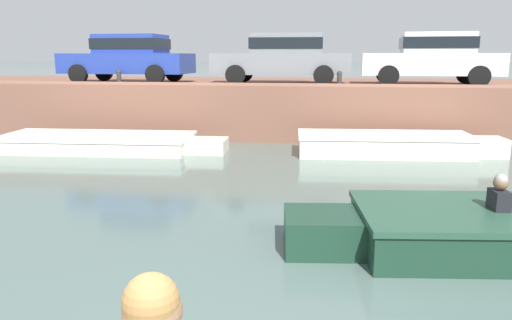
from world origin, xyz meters
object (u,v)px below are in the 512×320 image
Objects in this scene: car_leftmost_blue at (129,56)px; car_left_inner_grey at (283,56)px; mooring_bollard_west at (119,76)px; boat_moored_central_cream at (392,144)px; boat_moored_west_cream at (106,143)px; mooring_bollard_mid at (339,78)px; car_centre_white at (432,57)px.

car_leftmost_blue is 0.98× the size of car_left_inner_grey.
boat_moored_central_cream is at bearing -10.83° from mooring_bollard_west.
car_left_inner_grey is 5.15m from mooring_bollard_west.
car_left_inner_grey is at bearing 34.30° from boat_moored_west_cream.
car_centre_white is at bearing 21.01° from mooring_bollard_mid.
boat_moored_central_cream is at bearing -17.61° from car_leftmost_blue.
car_left_inner_grey is (4.58, 3.12, 2.32)m from boat_moored_west_cream.
boat_moored_central_cream is at bearing 3.74° from boat_moored_west_cream.
car_leftmost_blue is at bearing 94.50° from mooring_bollard_west.
boat_moored_west_cream is 7.74m from boat_moored_central_cream.
mooring_bollard_west is (-5.01, -1.06, -0.61)m from car_left_inner_grey.
car_leftmost_blue is at bearing 162.39° from boat_moored_central_cream.
car_centre_white is (9.07, 3.12, 2.32)m from boat_moored_west_cream.
mooring_bollard_mid is at bearing 0.00° from mooring_bollard_west.
car_left_inner_grey reaches higher than mooring_bollard_west.
car_leftmost_blue is 5.09m from car_left_inner_grey.
mooring_bollard_west and mooring_bollard_mid have the same top height.
mooring_bollard_west is at bearing -173.67° from car_centre_white.
car_centre_white is 9.12× the size of mooring_bollard_west.
car_centre_white is at bearing 18.98° from boat_moored_west_cream.
car_left_inner_grey and car_centre_white have the same top height.
boat_moored_west_cream is 3.92m from car_leftmost_blue.
mooring_bollard_west reaches higher than boat_moored_west_cream.
car_leftmost_blue is (-8.23, 2.61, 2.25)m from boat_moored_central_cream.
mooring_bollard_mid is (6.32, 2.06, 1.72)m from boat_moored_west_cream.
car_leftmost_blue is at bearing 99.32° from boat_moored_west_cream.
boat_moored_west_cream is 2.72m from mooring_bollard_west.
boat_moored_west_cream is 1.46× the size of car_left_inner_grey.
boat_moored_west_cream is at bearing -145.70° from car_left_inner_grey.
car_centre_white is at bearing -0.01° from car_leftmost_blue.
car_leftmost_blue is 6.94m from mooring_bollard_mid.
boat_moored_west_cream is 1.49× the size of car_leftmost_blue.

